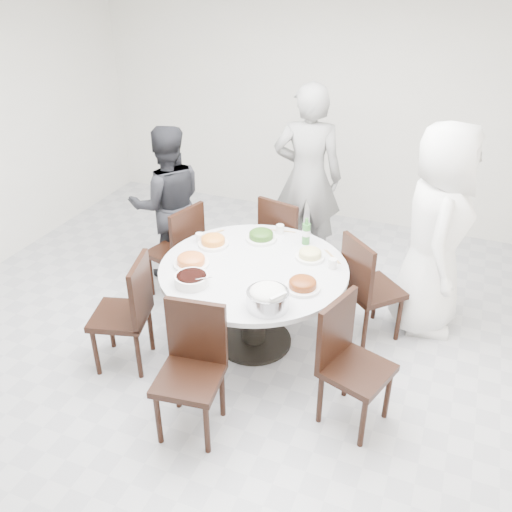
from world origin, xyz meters
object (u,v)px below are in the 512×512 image
at_px(diner_right, 436,232).
at_px(diner_left, 168,204).
at_px(chair_nw, 174,250).
at_px(diner_middle, 308,178).
at_px(beverage_bottle, 306,231).
at_px(chair_se, 357,368).
at_px(chair_s, 189,376).
at_px(rice_bowl, 268,300).
at_px(soup_bowl, 192,280).
at_px(chair_ne, 373,288).
at_px(chair_n, 288,240).
at_px(chair_sw, 120,313).
at_px(dining_table, 254,306).

height_order(diner_right, diner_left, diner_right).
bearing_deg(chair_nw, diner_middle, 152.86).
bearing_deg(beverage_bottle, chair_nw, -175.80).
bearing_deg(chair_se, chair_s, 134.32).
xyz_separation_m(chair_se, rice_bowl, (-0.68, 0.07, 0.34)).
height_order(chair_nw, rice_bowl, chair_nw).
bearing_deg(beverage_bottle, diner_middle, 106.69).
xyz_separation_m(diner_right, diner_left, (-2.48, -0.07, -0.14)).
relative_size(rice_bowl, soup_bowl, 1.18).
bearing_deg(chair_ne, diner_middle, -4.29).
height_order(chair_s, diner_middle, diner_middle).
bearing_deg(chair_n, diner_middle, -79.18).
height_order(chair_nw, chair_sw, same).
height_order(chair_n, diner_middle, diner_middle).
relative_size(dining_table, beverage_bottle, 6.33).
bearing_deg(rice_bowl, chair_sw, -173.23).
height_order(dining_table, chair_sw, chair_sw).
distance_m(diner_middle, beverage_bottle, 1.02).
bearing_deg(dining_table, rice_bowl, -57.97).
xyz_separation_m(chair_s, rice_bowl, (0.34, 0.57, 0.34)).
height_order(dining_table, rice_bowl, rice_bowl).
relative_size(chair_sw, chair_se, 1.00).
relative_size(chair_n, diner_left, 0.61).
height_order(chair_n, chair_se, same).
bearing_deg(soup_bowl, chair_nw, 127.46).
bearing_deg(dining_table, diner_right, 32.39).
xyz_separation_m(chair_nw, diner_right, (2.26, 0.38, 0.44)).
height_order(chair_ne, chair_sw, same).
bearing_deg(rice_bowl, dining_table, 122.03).
bearing_deg(soup_bowl, diner_middle, 80.83).
height_order(dining_table, diner_middle, diner_middle).
relative_size(chair_s, diner_middle, 0.50).
height_order(chair_sw, diner_right, diner_right).
distance_m(chair_se, diner_right, 1.47).
height_order(diner_left, rice_bowl, diner_left).
height_order(chair_ne, diner_middle, diner_middle).
relative_size(rice_bowl, beverage_bottle, 1.26).
xyz_separation_m(chair_s, soup_bowl, (-0.29, 0.64, 0.31)).
bearing_deg(rice_bowl, soup_bowl, 173.96).
height_order(chair_se, rice_bowl, chair_se).
xyz_separation_m(chair_n, chair_se, (1.03, -1.56, 0.00)).
bearing_deg(chair_s, chair_n, 82.57).
bearing_deg(chair_n, beverage_bottle, 137.10).
distance_m(chair_ne, chair_s, 1.79).
xyz_separation_m(diner_middle, soup_bowl, (-0.31, -1.91, -0.16)).
relative_size(diner_right, diner_middle, 0.97).
bearing_deg(chair_nw, rice_bowl, 69.20).
bearing_deg(chair_ne, diner_left, 36.60).
height_order(chair_n, soup_bowl, chair_n).
distance_m(chair_s, diner_left, 2.16).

